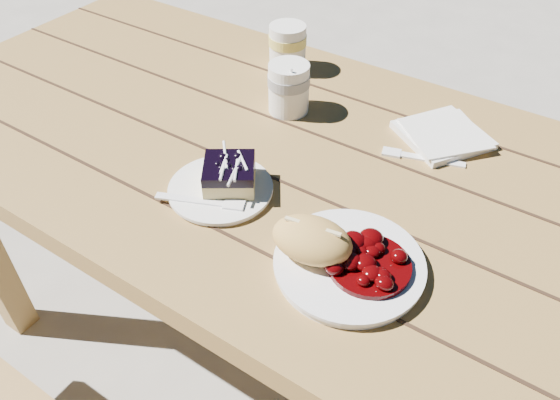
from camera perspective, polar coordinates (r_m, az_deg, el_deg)
The scene contains 12 objects.
ground at distance 1.58m, azimuth 4.95°, elevation -19.01°, with size 60.00×60.00×0.00m, color gray.
picnic_table at distance 1.11m, azimuth 6.71°, elevation -4.07°, with size 2.00×1.55×0.75m.
main_plate at distance 0.84m, azimuth 7.21°, elevation -6.74°, with size 0.22×0.22×0.02m, color white.
goulash_stew at distance 0.81m, azimuth 9.43°, elevation -6.01°, with size 0.12×0.12×0.04m, color #410203, non-canonical shape.
bread_roll at distance 0.81m, azimuth 3.35°, elevation -4.18°, with size 0.12×0.08×0.06m, color tan.
dessert_plate at distance 0.96m, azimuth -6.21°, elevation 1.10°, with size 0.18×0.18×0.01m, color white.
blueberry_cake at distance 0.95m, azimuth -5.31°, elevation 2.72°, with size 0.12×0.12×0.05m.
fork_dessert at distance 0.94m, azimuth -9.28°, elevation 0.05°, with size 0.03×0.16×0.01m, color white, non-canonical shape.
coffee_cup at distance 1.14m, azimuth 0.92°, elevation 11.62°, with size 0.08×0.08×0.11m, color white.
napkin_stack at distance 1.13m, azimuth 16.62°, elevation 6.51°, with size 0.15×0.15×0.01m, color white.
fork_table at distance 1.07m, azimuth 15.54°, elevation 4.11°, with size 0.03×0.16×0.01m, color white, non-canonical shape.
second_cup at distance 1.30m, azimuth 0.79°, elevation 15.65°, with size 0.08×0.08×0.11m, color white.
Camera 1 is at (0.31, -0.71, 1.38)m, focal length 35.00 mm.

